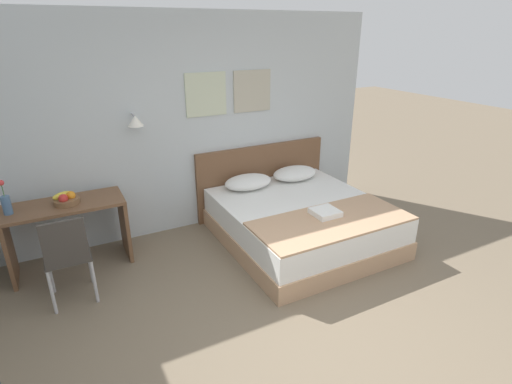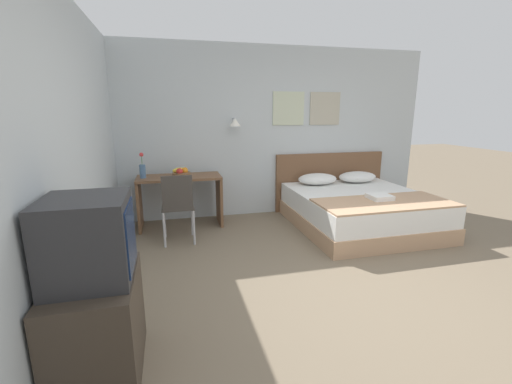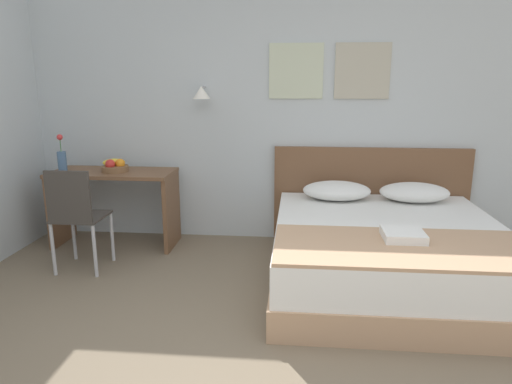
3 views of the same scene
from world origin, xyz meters
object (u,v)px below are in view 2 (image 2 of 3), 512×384
(pillow_right, at_px, (357,177))
(desk_chair, at_px, (178,203))
(pillow_left, at_px, (317,179))
(fruit_bowl, at_px, (181,173))
(folded_towel_near_foot, at_px, (380,197))
(tv_stand, at_px, (98,327))
(television, at_px, (88,239))
(throw_blanket, at_px, (385,203))
(headboard, at_px, (329,181))
(bed, at_px, (360,210))
(desk, at_px, (180,191))
(flower_vase, at_px, (142,169))

(pillow_right, relative_size, desk_chair, 0.70)
(pillow_left, bearing_deg, pillow_right, 0.00)
(pillow_right, height_order, fruit_bowl, fruit_bowl)
(folded_towel_near_foot, height_order, tv_stand, tv_stand)
(pillow_left, relative_size, television, 1.24)
(throw_blanket, distance_m, desk_chair, 2.64)
(headboard, bearing_deg, television, -134.76)
(bed, distance_m, throw_blanket, 0.63)
(throw_blanket, bearing_deg, folded_towel_near_foot, 85.24)
(desk, bearing_deg, bed, -15.27)
(flower_vase, height_order, tv_stand, flower_vase)
(television, bearing_deg, flower_vase, 87.50)
(bed, bearing_deg, throw_blanket, -90.00)
(bed, distance_m, fruit_bowl, 2.65)
(folded_towel_near_foot, bearing_deg, desk_chair, 170.73)
(bed, height_order, flower_vase, flower_vase)
(headboard, bearing_deg, pillow_right, -38.93)
(tv_stand, xyz_separation_m, television, (0.00, 0.00, 0.59))
(headboard, bearing_deg, flower_vase, -173.45)
(pillow_left, height_order, tv_stand, pillow_left)
(pillow_right, height_order, folded_towel_near_foot, pillow_right)
(bed, distance_m, pillow_right, 0.88)
(bed, relative_size, desk_chair, 2.17)
(pillow_right, bearing_deg, television, -140.56)
(headboard, relative_size, throw_blanket, 1.10)
(headboard, height_order, fruit_bowl, headboard)
(pillow_left, relative_size, pillow_right, 1.00)
(desk, xyz_separation_m, tv_stand, (-0.62, -2.85, -0.19))
(pillow_left, distance_m, fruit_bowl, 2.15)
(pillow_left, height_order, folded_towel_near_foot, pillow_left)
(headboard, xyz_separation_m, pillow_left, (-0.36, -0.29, 0.11))
(headboard, distance_m, television, 4.49)
(throw_blanket, bearing_deg, bed, 90.00)
(tv_stand, height_order, television, television)
(flower_vase, bearing_deg, fruit_bowl, 1.20)
(fruit_bowl, bearing_deg, pillow_right, 0.93)
(fruit_bowl, bearing_deg, television, -102.86)
(bed, bearing_deg, fruit_bowl, 164.82)
(fruit_bowl, bearing_deg, bed, -15.18)
(headboard, xyz_separation_m, flower_vase, (-3.02, -0.35, 0.39))
(pillow_left, xyz_separation_m, desk_chair, (-2.22, -0.73, -0.06))
(pillow_right, bearing_deg, tv_stand, -140.58)
(headboard, distance_m, pillow_right, 0.47)
(throw_blanket, relative_size, flower_vase, 4.92)
(pillow_right, xyz_separation_m, folded_towel_near_foot, (-0.35, -1.16, -0.03))
(throw_blanket, xyz_separation_m, folded_towel_near_foot, (0.01, 0.14, 0.04))
(desk_chair, height_order, television, television)
(pillow_left, distance_m, tv_stand, 4.02)
(headboard, distance_m, desk_chair, 2.78)
(flower_vase, bearing_deg, television, -92.50)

